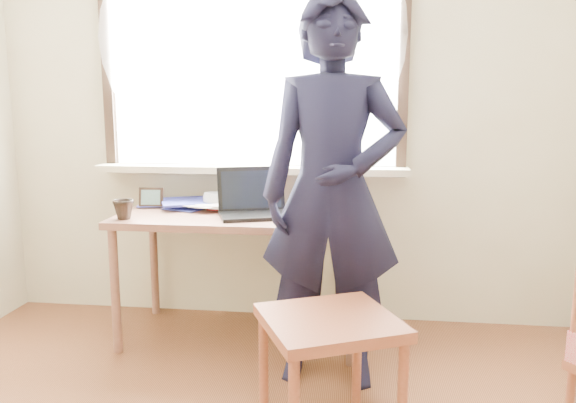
# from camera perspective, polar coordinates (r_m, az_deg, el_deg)

# --- Properties ---
(desk) EXTENTS (1.34, 0.67, 0.72)m
(desk) POSITION_cam_1_polar(r_m,az_deg,el_deg) (3.12, -4.79, -2.57)
(desk) COLOR brown
(desk) RESTS_ON ground
(laptop) EXTENTS (0.45, 0.41, 0.25)m
(laptop) POSITION_cam_1_polar(r_m,az_deg,el_deg) (3.05, -3.52, -0.27)
(laptop) COLOR black
(laptop) RESTS_ON desk
(mug_white) EXTENTS (0.17, 0.17, 0.09)m
(mug_white) POSITION_cam_1_polar(r_m,az_deg,el_deg) (3.26, -7.59, 0.09)
(mug_white) COLOR white
(mug_white) RESTS_ON desk
(mug_dark) EXTENTS (0.15, 0.15, 0.10)m
(mug_dark) POSITION_cam_1_polar(r_m,az_deg,el_deg) (3.06, -16.37, -0.79)
(mug_dark) COLOR black
(mug_dark) RESTS_ON desk
(mouse) EXTENTS (0.09, 0.06, 0.03)m
(mouse) POSITION_cam_1_polar(r_m,az_deg,el_deg) (2.95, 2.52, -1.47)
(mouse) COLOR black
(mouse) RESTS_ON desk
(desk_clutter) EXTENTS (0.87, 0.49, 0.05)m
(desk_clutter) POSITION_cam_1_polar(r_m,az_deg,el_deg) (3.34, -9.44, -0.09)
(desk_clutter) COLOR white
(desk_clutter) RESTS_ON desk
(book_a) EXTENTS (0.20, 0.27, 0.02)m
(book_a) POSITION_cam_1_polar(r_m,az_deg,el_deg) (3.38, -9.46, -0.20)
(book_a) COLOR white
(book_a) RESTS_ON desk
(book_b) EXTENTS (0.31, 0.33, 0.02)m
(book_b) POSITION_cam_1_polar(r_m,az_deg,el_deg) (3.31, 3.29, -0.33)
(book_b) COLOR white
(book_b) RESTS_ON desk
(picture_frame) EXTENTS (0.14, 0.03, 0.11)m
(picture_frame) POSITION_cam_1_polar(r_m,az_deg,el_deg) (3.34, -13.73, 0.28)
(picture_frame) COLOR black
(picture_frame) RESTS_ON desk
(work_chair) EXTENTS (0.64, 0.63, 0.50)m
(work_chair) POSITION_cam_1_polar(r_m,az_deg,el_deg) (2.24, 4.26, -13.47)
(work_chair) COLOR brown
(work_chair) RESTS_ON ground
(person) EXTENTS (0.67, 0.44, 1.81)m
(person) POSITION_cam_1_polar(r_m,az_deg,el_deg) (2.60, 4.52, 0.79)
(person) COLOR black
(person) RESTS_ON ground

